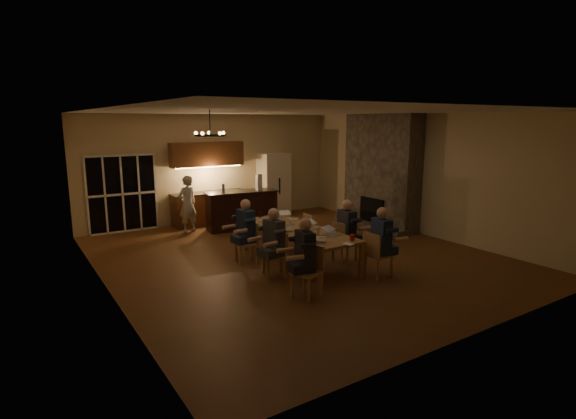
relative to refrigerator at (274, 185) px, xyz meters
The scene contains 44 objects.
floor 4.67m from the refrigerator, 114.60° to the right, with size 9.00×9.00×0.00m, color brown.
back_wall 2.03m from the refrigerator, 168.98° to the left, with size 8.00×0.04×3.20m, color beige.
left_wall 7.25m from the refrigerator, 144.97° to the right, with size 0.04×9.00×3.20m, color beige.
right_wall 4.70m from the refrigerator, 62.94° to the right, with size 0.04×9.00×3.20m, color beige.
ceiling 5.08m from the refrigerator, 114.60° to the right, with size 8.00×9.00×0.04m, color white.
french_doors 4.61m from the refrigerator, behind, with size 1.86×0.08×2.10m, color black.
fireplace 3.51m from the refrigerator, 58.61° to the right, with size 0.58×2.50×3.20m, color #675F51.
kitchenette 2.21m from the refrigerator, behind, with size 2.24×0.68×2.40m, color brown, non-canonical shape.
refrigerator is the anchor object (origin of this frame).
dining_table 5.06m from the refrigerator, 115.15° to the right, with size 1.10×3.06×0.75m, color #AD8645.
bar_island 2.10m from the refrigerator, 147.26° to the right, with size 2.03×0.68×1.08m, color black.
chair_left_near 6.92m from the refrigerator, 116.26° to the right, with size 0.44×0.44×0.89m, color #A57552, non-canonical shape.
chair_left_mid 5.82m from the refrigerator, 120.87° to the right, with size 0.44×0.44×0.89m, color #A57552, non-canonical shape.
chair_left_far 5.04m from the refrigerator, 127.69° to the right, with size 0.44×0.44×0.89m, color #A57552, non-canonical shape.
chair_right_near 6.25m from the refrigerator, 101.76° to the right, with size 0.44×0.44×0.89m, color #A57552, non-canonical shape.
chair_right_mid 5.17m from the refrigerator, 103.60° to the right, with size 0.44×0.44×0.89m, color #A57552, non-canonical shape.
chair_right_far 4.24m from the refrigerator, 107.57° to the right, with size 0.44×0.44×0.89m, color #A57552, non-canonical shape.
person_left_near 6.84m from the refrigerator, 116.43° to the right, with size 0.60×0.60×1.38m, color #22232C, non-canonical shape.
person_right_near 6.24m from the refrigerator, 101.40° to the right, with size 0.60×0.60×1.38m, color #1C3147, non-canonical shape.
person_left_mid 5.92m from the refrigerator, 120.92° to the right, with size 0.60×0.60×1.38m, color #32373C, non-canonical shape.
person_right_mid 5.26m from the refrigerator, 103.81° to the right, with size 0.60×0.60×1.38m, color #22232C, non-canonical shape.
person_left_far 4.95m from the refrigerator, 127.86° to the right, with size 0.60×0.60×1.38m, color #1C3147, non-canonical shape.
standing_person 3.21m from the refrigerator, 168.16° to the right, with size 0.57×0.37×1.56m, color silver.
chandelier 6.51m from the refrigerator, 131.17° to the right, with size 0.54×0.54×0.03m, color black.
laptop_a 6.02m from the refrigerator, 112.93° to the right, with size 0.32×0.28×0.23m, color silver, non-canonical shape.
laptop_b 5.69m from the refrigerator, 108.99° to the right, with size 0.32×0.28×0.23m, color silver, non-canonical shape.
laptop_c 5.14m from the refrigerator, 118.32° to the right, with size 0.32×0.28×0.23m, color silver, non-canonical shape.
laptop_d 5.03m from the refrigerator, 111.61° to the right, with size 0.32×0.28×0.23m, color silver, non-canonical shape.
laptop_e 4.15m from the refrigerator, 123.93° to the right, with size 0.32×0.28×0.23m, color silver, non-canonical shape.
laptop_f 4.00m from the refrigerator, 117.33° to the right, with size 0.32×0.28×0.23m, color silver, non-canonical shape.
mug_front 5.45m from the refrigerator, 113.69° to the right, with size 0.07×0.07×0.10m, color silver.
mug_mid 4.53m from the refrigerator, 116.10° to the right, with size 0.08×0.08×0.10m, color silver.
mug_back 4.54m from the refrigerator, 123.27° to the right, with size 0.08×0.08×0.10m, color silver.
redcup_near 6.16m from the refrigerator, 106.85° to the right, with size 0.10×0.10×0.12m, color #AC180B.
redcup_mid 4.97m from the refrigerator, 121.69° to the right, with size 0.10×0.10×0.12m, color #AC180B.
redcup_far 3.68m from the refrigerator, 121.93° to the right, with size 0.08×0.08×0.12m, color #AC180B.
can_silver 5.57m from the refrigerator, 111.74° to the right, with size 0.06×0.06×0.12m, color #B2B2B7.
can_cola 3.81m from the refrigerator, 125.85° to the right, with size 0.06×0.06×0.12m, color #3F0F0C.
plate_near 5.46m from the refrigerator, 109.00° to the right, with size 0.22×0.22×0.02m, color silver.
plate_left 6.01m from the refrigerator, 114.22° to the right, with size 0.27×0.27×0.02m, color silver.
plate_far 4.11m from the refrigerator, 114.43° to the right, with size 0.22×0.22×0.02m, color silver.
notepad 6.39m from the refrigerator, 108.41° to the right, with size 0.14×0.20×0.01m, color white.
bar_bottle 2.51m from the refrigerator, 154.27° to the right, with size 0.08×0.08×0.24m, color #99999E.
bar_blender 1.76m from the refrigerator, 134.93° to the right, with size 0.14×0.14×0.45m, color silver.
Camera 1 is at (-5.40, -8.07, 3.00)m, focal length 28.00 mm.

